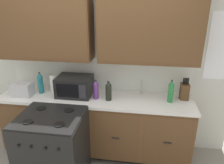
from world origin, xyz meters
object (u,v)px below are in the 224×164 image
Objects in this scene: stove_range at (54,149)px; knife_block at (184,91)px; paper_towel_roll at (54,83)px; bottle_teal at (40,83)px; bottle_violet at (96,90)px; microwave at (75,86)px; bottle_dark at (108,91)px; bottle_green at (171,91)px; toaster at (22,89)px.

knife_block reaches higher than stove_range.
stove_range is 3.65× the size of paper_towel_roll.
bottle_teal is (-0.18, -0.06, 0.02)m from paper_towel_roll.
microwave is at bearing 167.98° from bottle_violet.
bottle_dark is at bearing -169.49° from knife_block.
bottle_green reaches higher than stove_range.
bottle_green is at bearing 4.33° from bottle_dark.
bottle_dark is (1.23, 0.04, 0.04)m from toaster.
paper_towel_roll is 1.66m from bottle_green.
microwave is 1.32m from bottle_green.
microwave is at bearing -1.53° from bottle_teal.
stove_range is 3.52× the size of bottle_violet.
bottle_green and bottle_teal have the same top height.
stove_range is 1.66m from bottle_green.
bottle_violet reaches higher than paper_towel_roll.
microwave reaches higher than toaster.
microwave is 0.51m from bottle_dark.
bottle_teal is at bearing -160.43° from paper_towel_roll.
knife_block is 1.15× the size of bottle_violet.
toaster is at bearing -178.23° from bottle_dark.
paper_towel_roll is 0.96× the size of bottle_violet.
stove_range is 1.01m from bottle_dark.
microwave is at bearing -12.71° from paper_towel_roll.
bottle_teal reaches higher than knife_block.
toaster is at bearing -174.24° from knife_block.
knife_block is 1.21m from bottle_violet.
bottle_violet is (-1.20, -0.17, 0.02)m from knife_block.
microwave reaches higher than stove_range.
paper_towel_roll is 0.86m from bottle_dark.
toaster is 0.90× the size of bottle_green.
bottle_dark is (-1.02, -0.19, 0.02)m from knife_block.
knife_block is 0.24m from bottle_green.
bottle_teal is at bearing 178.47° from microwave.
bottle_violet is 0.87× the size of bottle_teal.
toaster is at bearing -170.25° from microwave.
knife_block reaches higher than bottle_dark.
microwave is at bearing 81.15° from stove_range.
bottle_dark reaches higher than stove_range.
bottle_teal reaches higher than bottle_dark.
knife_block is 1.19× the size of paper_towel_roll.
bottle_green is (1.66, -0.10, 0.02)m from paper_towel_roll.
microwave is 1.54× the size of bottle_teal.
bottle_green is at bearing -3.52° from paper_towel_roll.
toaster is 1.08× the size of paper_towel_roll.
bottle_teal reaches higher than toaster.
bottle_green is (2.05, 0.10, 0.06)m from toaster.
knife_block reaches higher than paper_towel_roll.
knife_block is at bearing 24.87° from stove_range.
bottle_violet is (1.05, 0.06, 0.04)m from toaster.
paper_towel_roll is 0.84× the size of bottle_teal.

